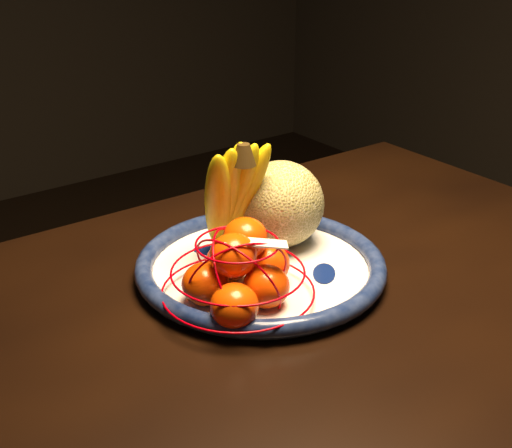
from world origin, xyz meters
TOP-DOWN VIEW (x-y plane):
  - dining_table at (-0.07, -0.08)m, footprint 1.45×0.88m
  - fruit_bowl at (0.12, 0.06)m, footprint 0.32×0.32m
  - cantaloupe at (0.19, 0.10)m, footprint 0.12×0.12m
  - banana_bunch at (0.11, 0.11)m, footprint 0.12×0.11m
  - mandarin_bag at (0.06, 0.01)m, footprint 0.24×0.24m
  - price_tag at (0.07, -0.01)m, footprint 0.07×0.06m

SIDE VIEW (x-z plane):
  - dining_table at x=-0.07m, z-range 0.28..1.00m
  - fruit_bowl at x=0.12m, z-range 0.72..0.75m
  - mandarin_bag at x=0.06m, z-range 0.71..0.82m
  - cantaloupe at x=0.19m, z-range 0.73..0.85m
  - price_tag at x=0.07m, z-range 0.80..0.82m
  - banana_bunch at x=0.11m, z-range 0.73..0.91m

